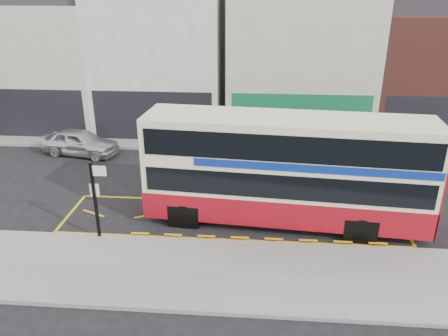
# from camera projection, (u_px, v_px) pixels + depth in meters

# --- Properties ---
(ground) EXTENTS (120.00, 120.00, 0.00)m
(ground) POSITION_uv_depth(u_px,v_px,m) (230.00, 239.00, 16.92)
(ground) COLOR black
(ground) RESTS_ON ground
(pavement) EXTENTS (40.00, 4.00, 0.15)m
(pavement) POSITION_uv_depth(u_px,v_px,m) (225.00, 273.00, 14.78)
(pavement) COLOR gray
(pavement) RESTS_ON ground
(kerb) EXTENTS (40.00, 0.15, 0.15)m
(kerb) POSITION_uv_depth(u_px,v_px,m) (229.00, 243.00, 16.55)
(kerb) COLOR gray
(kerb) RESTS_ON ground
(far_pavement) EXTENTS (50.00, 3.00, 0.15)m
(far_pavement) POSITION_uv_depth(u_px,v_px,m) (242.00, 143.00, 27.00)
(far_pavement) COLOR gray
(far_pavement) RESTS_ON ground
(road_markings) EXTENTS (14.00, 3.40, 0.01)m
(road_markings) POSITION_uv_depth(u_px,v_px,m) (232.00, 219.00, 18.39)
(road_markings) COLOR yellow
(road_markings) RESTS_ON ground
(terrace_far_left) EXTENTS (8.00, 8.01, 10.80)m
(terrace_far_left) POSITION_uv_depth(u_px,v_px,m) (48.00, 53.00, 29.82)
(terrace_far_left) COLOR #BCB8AA
(terrace_far_left) RESTS_ON ground
(terrace_left) EXTENTS (8.00, 8.01, 11.80)m
(terrace_left) POSITION_uv_depth(u_px,v_px,m) (163.00, 47.00, 29.04)
(terrace_left) COLOR white
(terrace_left) RESTS_ON ground
(terrace_green_shop) EXTENTS (9.00, 8.01, 11.30)m
(terrace_green_shop) POSITION_uv_depth(u_px,v_px,m) (299.00, 52.00, 28.48)
(terrace_green_shop) COLOR #BCB8AA
(terrace_green_shop) RESTS_ON ground
(terrace_right) EXTENTS (9.00, 8.01, 10.30)m
(terrace_right) POSITION_uv_depth(u_px,v_px,m) (440.00, 61.00, 28.02)
(terrace_right) COLOR brown
(terrace_right) RESTS_ON ground
(double_decker_bus) EXTENTS (11.39, 3.52, 4.48)m
(double_decker_bus) POSITION_uv_depth(u_px,v_px,m) (287.00, 169.00, 17.32)
(double_decker_bus) COLOR #F6E8BB
(double_decker_bus) RESTS_ON ground
(bus_stop_post) EXTENTS (0.76, 0.13, 3.05)m
(bus_stop_post) POSITION_uv_depth(u_px,v_px,m) (96.00, 193.00, 16.16)
(bus_stop_post) COLOR black
(bus_stop_post) RESTS_ON pavement
(car_silver) EXTENTS (4.68, 2.59, 1.51)m
(car_silver) POSITION_uv_depth(u_px,v_px,m) (80.00, 142.00, 25.11)
(car_silver) COLOR silver
(car_silver) RESTS_ON ground
(car_grey) EXTENTS (4.76, 3.00, 1.48)m
(car_grey) POSITION_uv_depth(u_px,v_px,m) (239.00, 147.00, 24.45)
(car_grey) COLOR #45484E
(car_grey) RESTS_ON ground
(car_white) EXTENTS (5.66, 3.44, 1.53)m
(car_white) POSITION_uv_depth(u_px,v_px,m) (436.00, 144.00, 24.78)
(car_white) COLOR silver
(car_white) RESTS_ON ground
(street_tree_right) EXTENTS (2.76, 2.76, 5.96)m
(street_tree_right) POSITION_uv_depth(u_px,v_px,m) (397.00, 77.00, 25.98)
(street_tree_right) COLOR black
(street_tree_right) RESTS_ON ground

